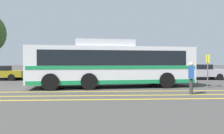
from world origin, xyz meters
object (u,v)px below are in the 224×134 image
Objects in this scene: parked_car_2 at (129,72)px; pedestrian_0 at (191,76)px; parked_car_3 at (200,72)px; transit_bus at (112,64)px; parked_car_1 at (62,72)px; bus_stop_sign at (208,66)px.

pedestrian_0 is at bearing 13.56° from parked_car_2.
transit_bus is at bearing -51.31° from parked_car_3.
parked_car_2 is at bearing 25.33° from pedestrian_0.
bus_stop_sign is at bearing -117.64° from parked_car_1.
bus_stop_sign reaches higher than parked_car_3.
pedestrian_0 is 0.75× the size of bus_stop_sign.
pedestrian_0 is (3.89, -3.53, -0.58)m from transit_bus.
parked_car_1 is 12.36m from bus_stop_sign.
pedestrian_0 is 3.70m from bus_stop_sign.
bus_stop_sign is (4.23, -6.50, 0.64)m from parked_car_2.
parked_car_3 is 2.15× the size of bus_stop_sign.
transit_bus is 2.35× the size of parked_car_3.
parked_car_3 reaches higher than parked_car_1.
bus_stop_sign reaches higher than parked_car_1.
pedestrian_0 reaches higher than parked_car_1.
parked_car_2 is 2.15× the size of bus_stop_sign.
pedestrian_0 is (8.18, -9.34, 0.21)m from parked_car_1.
parked_car_3 is (13.15, 0.15, 0.00)m from parked_car_1.
transit_bus is 6.18m from parked_car_2.
transit_bus is at bearing -102.64° from bus_stop_sign.
bus_stop_sign is at bearing 35.04° from parked_car_2.
pedestrian_0 is (1.91, -9.35, 0.18)m from parked_car_2.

